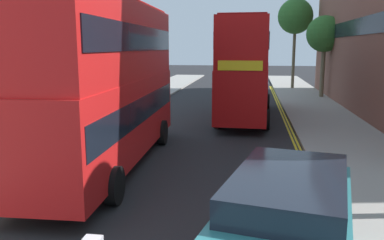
{
  "coord_description": "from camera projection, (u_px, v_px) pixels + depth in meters",
  "views": [
    {
      "loc": [
        2.38,
        -1.51,
        4.11
      ],
      "look_at": [
        0.5,
        11.0,
        1.8
      ],
      "focal_mm": 37.5,
      "sensor_mm": 36.0,
      "label": 1
    }
  ],
  "objects": [
    {
      "name": "double_decker_bus_oncoming",
      "position": [
        246.0,
        66.0,
        23.11
      ],
      "size": [
        3.09,
        10.89,
        5.64
      ],
      "color": "#B20F0F",
      "rests_on": "ground"
    },
    {
      "name": "street_tree_far",
      "position": [
        325.0,
        35.0,
        31.65
      ],
      "size": [
        2.86,
        2.86,
        6.42
      ],
      "color": "#6B6047",
      "rests_on": "sidewalk_right"
    },
    {
      "name": "kerb_line_outer",
      "position": [
        303.0,
        154.0,
        15.53
      ],
      "size": [
        0.1,
        56.0,
        0.01
      ],
      "primitive_type": "cube",
      "color": "yellow",
      "rests_on": "ground"
    },
    {
      "name": "sidewalk_right",
      "position": [
        348.0,
        143.0,
        17.16
      ],
      "size": [
        4.0,
        80.0,
        0.14
      ],
      "primitive_type": "cube",
      "color": "#9E9991",
      "rests_on": "ground"
    },
    {
      "name": "double_decker_bus_away",
      "position": [
        106.0,
        80.0,
        13.5
      ],
      "size": [
        3.05,
        10.88,
        5.64
      ],
      "color": "red",
      "rests_on": "ground"
    },
    {
      "name": "sidewalk_left",
      "position": [
        62.0,
        133.0,
        19.06
      ],
      "size": [
        4.0,
        80.0,
        0.14
      ],
      "primitive_type": "cube",
      "color": "#9E9991",
      "rests_on": "ground"
    },
    {
      "name": "street_tree_near",
      "position": [
        295.0,
        17.0,
        38.21
      ],
      "size": [
        3.33,
        3.33,
        8.52
      ],
      "color": "#6B6047",
      "rests_on": "sidewalk_right"
    },
    {
      "name": "kerb_line_inner",
      "position": [
        299.0,
        154.0,
        15.55
      ],
      "size": [
        0.1,
        56.0,
        0.01
      ],
      "primitive_type": "cube",
      "color": "yellow",
      "rests_on": "ground"
    }
  ]
}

